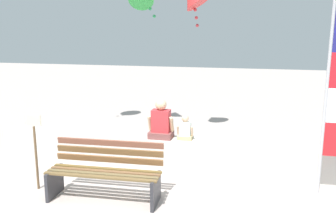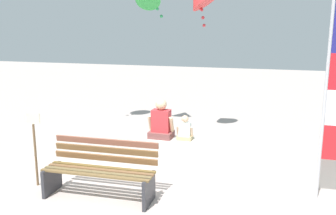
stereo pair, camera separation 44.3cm
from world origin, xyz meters
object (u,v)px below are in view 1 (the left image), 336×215
Objects in this scene: person_adult at (161,123)px; sign_post at (35,146)px; person_child at (185,130)px; flag_banner at (336,79)px; park_bench at (105,172)px.

person_adult reaches higher than sign_post.
flag_banner is (2.42, -0.59, 1.12)m from person_child.
person_adult is at bearing 71.71° from park_bench.
person_child is at bearing 0.04° from person_adult.
park_bench is at bearing -164.44° from flag_banner.
person_child is at bearing 166.30° from flag_banner.
flag_banner reaches higher than person_child.
flag_banner is 2.65× the size of sign_post.
park_bench is 3.83× the size of person_child.
person_child is 2.66m from sign_post.
flag_banner reaches higher than person_adult.
person_child reaches higher than park_bench.
person_adult is 0.60× the size of sign_post.
sign_post is (-1.74, -1.49, -0.12)m from person_adult.
person_child is (0.47, 0.00, -0.11)m from person_adult.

